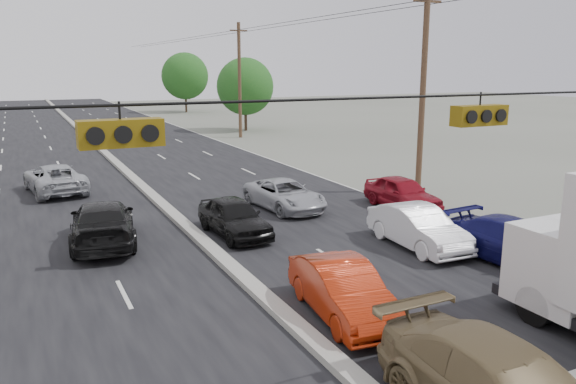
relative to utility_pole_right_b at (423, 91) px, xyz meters
name	(u,v)px	position (x,y,z in m)	size (l,w,h in m)	color
road_surface	(117,165)	(-12.50, 15.00, -5.11)	(20.00, 160.00, 0.02)	black
center_median	(117,163)	(-12.50, 15.00, -5.01)	(0.50, 160.00, 0.20)	gray
utility_pole_right_b	(423,91)	(0.00, 0.00, 0.00)	(1.60, 0.30, 10.00)	#422D1E
utility_pole_right_c	(240,80)	(0.00, 25.00, 0.00)	(1.60, 0.30, 10.00)	#422D1E
traffic_signals	(475,113)	(-11.10, -15.00, 0.39)	(25.00, 0.30, 0.54)	black
tree_right_mid	(245,86)	(2.50, 30.00, -0.77)	(5.60, 5.60, 7.14)	#382619
tree_right_far	(185,76)	(3.50, 55.00, -0.15)	(6.40, 6.40, 8.16)	#382619
red_sedan	(343,291)	(-11.10, -10.87, -4.40)	(1.49, 4.28, 1.41)	#A8240A
queue_car_a	(234,217)	(-11.10, -3.03, -4.39)	(1.69, 4.20, 1.43)	black
queue_car_b	(418,228)	(-5.80, -7.23, -4.38)	(1.54, 4.43, 1.46)	white
queue_car_c	(284,195)	(-7.66, -0.22, -4.46)	(2.15, 4.66, 1.30)	#A5A7AC
queue_car_d	(517,243)	(-4.04, -10.00, -4.40)	(1.99, 4.90, 1.42)	#100F4E
queue_car_e	(402,193)	(-2.90, -2.50, -4.38)	(1.71, 4.26, 1.45)	maroon
oncoming_near	(103,223)	(-15.70, -1.94, -4.33)	(2.18, 5.37, 1.56)	black
oncoming_far	(55,179)	(-16.68, 7.85, -4.38)	(2.42, 5.24, 1.46)	#A8ABB0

